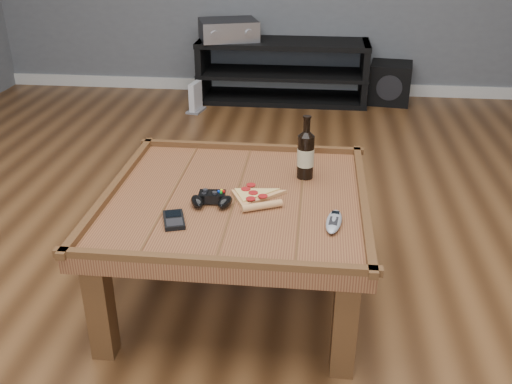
# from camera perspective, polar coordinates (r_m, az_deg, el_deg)

# --- Properties ---
(ground) EXTENTS (6.00, 6.00, 0.00)m
(ground) POSITION_cam_1_polar(r_m,az_deg,el_deg) (2.43, -1.84, -9.90)
(ground) COLOR #3E2411
(ground) RESTS_ON ground
(baseboard) EXTENTS (5.00, 0.02, 0.10)m
(baseboard) POSITION_cam_1_polar(r_m,az_deg,el_deg) (5.14, 2.81, 10.47)
(baseboard) COLOR silver
(baseboard) RESTS_ON ground
(coffee_table) EXTENTS (1.03, 1.03, 0.48)m
(coffee_table) POSITION_cam_1_polar(r_m,az_deg,el_deg) (2.23, -1.98, -1.73)
(coffee_table) COLOR #532A17
(coffee_table) RESTS_ON ground
(media_console) EXTENTS (1.40, 0.45, 0.50)m
(media_console) POSITION_cam_1_polar(r_m,az_deg,el_deg) (4.85, 2.67, 11.94)
(media_console) COLOR black
(media_console) RESTS_ON ground
(beer_bottle) EXTENTS (0.07, 0.07, 0.26)m
(beer_bottle) POSITION_cam_1_polar(r_m,az_deg,el_deg) (2.32, 4.99, 3.88)
(beer_bottle) COLOR black
(beer_bottle) RESTS_ON coffee_table
(game_controller) EXTENTS (0.18, 0.12, 0.05)m
(game_controller) POSITION_cam_1_polar(r_m,az_deg,el_deg) (2.13, -4.47, -0.74)
(game_controller) COLOR black
(game_controller) RESTS_ON coffee_table
(pizza_slice) EXTENTS (0.27, 0.32, 0.03)m
(pizza_slice) POSITION_cam_1_polar(r_m,az_deg,el_deg) (2.17, -0.15, -0.49)
(pizza_slice) COLOR tan
(pizza_slice) RESTS_ON coffee_table
(smartphone) EXTENTS (0.11, 0.15, 0.02)m
(smartphone) POSITION_cam_1_polar(r_m,az_deg,el_deg) (2.03, -8.21, -2.76)
(smartphone) COLOR black
(smartphone) RESTS_ON coffee_table
(remote_control) EXTENTS (0.07, 0.18, 0.02)m
(remote_control) POSITION_cam_1_polar(r_m,az_deg,el_deg) (2.01, 7.79, -2.93)
(remote_control) COLOR gray
(remote_control) RESTS_ON coffee_table
(av_receiver) EXTENTS (0.55, 0.49, 0.16)m
(av_receiver) POSITION_cam_1_polar(r_m,az_deg,el_deg) (4.83, -2.77, 15.90)
(av_receiver) COLOR black
(av_receiver) RESTS_ON media_console
(subwoofer) EXTENTS (0.37, 0.37, 0.33)m
(subwoofer) POSITION_cam_1_polar(r_m,az_deg,el_deg) (4.95, 13.25, 10.58)
(subwoofer) COLOR black
(subwoofer) RESTS_ON ground
(game_console) EXTENTS (0.14, 0.20, 0.24)m
(game_console) POSITION_cam_1_polar(r_m,az_deg,el_deg) (4.62, -6.06, 9.29)
(game_console) COLOR slate
(game_console) RESTS_ON ground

